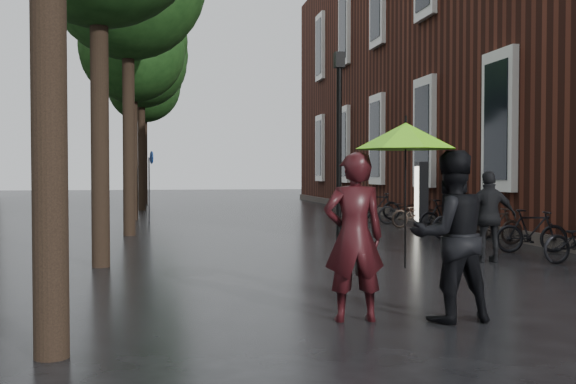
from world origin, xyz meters
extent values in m
plane|color=black|center=(0.00, 0.00, 0.00)|extent=(120.00, 120.00, 0.00)
cube|color=#38160F|center=(10.50, 19.50, 6.00)|extent=(10.00, 33.00, 12.00)
cube|color=silver|center=(5.45, 10.50, 3.00)|extent=(0.25, 1.60, 3.60)
cube|color=black|center=(5.35, 10.50, 3.00)|extent=(0.10, 1.20, 3.00)
cube|color=silver|center=(5.45, 15.50, 3.00)|extent=(0.25, 1.60, 3.60)
cube|color=black|center=(5.35, 15.50, 3.00)|extent=(0.10, 1.20, 3.00)
cube|color=silver|center=(5.45, 20.50, 3.00)|extent=(0.25, 1.60, 3.60)
cube|color=black|center=(5.35, 20.50, 3.00)|extent=(0.10, 1.20, 3.00)
cube|color=silver|center=(5.45, 20.50, 8.50)|extent=(0.25, 1.60, 3.60)
cube|color=black|center=(5.35, 20.50, 8.50)|extent=(0.10, 1.20, 3.00)
cube|color=silver|center=(5.45, 25.50, 3.00)|extent=(0.25, 1.60, 3.60)
cube|color=black|center=(5.35, 25.50, 3.00)|extent=(0.10, 1.20, 3.00)
cube|color=silver|center=(5.45, 25.50, 8.50)|extent=(0.25, 1.60, 3.60)
cube|color=black|center=(5.35, 25.50, 8.50)|extent=(0.10, 1.20, 3.00)
cube|color=silver|center=(5.45, 30.50, 3.00)|extent=(0.25, 1.60, 3.60)
cube|color=black|center=(5.35, 30.50, 3.00)|extent=(0.10, 1.20, 3.00)
cube|color=silver|center=(5.45, 30.50, 8.50)|extent=(0.25, 1.60, 3.60)
cube|color=black|center=(5.35, 30.50, 8.50)|extent=(0.10, 1.20, 3.00)
cube|color=#3F3833|center=(5.60, 19.50, 0.15)|extent=(0.40, 33.00, 0.30)
cylinder|color=black|center=(-4.00, 1.00, 2.34)|extent=(0.32, 0.32, 4.68)
cylinder|color=black|center=(-4.10, 7.00, 2.25)|extent=(0.32, 0.32, 4.51)
cylinder|color=black|center=(-3.90, 13.00, 2.48)|extent=(0.32, 0.32, 4.95)
cylinder|color=black|center=(-4.05, 19.00, 2.20)|extent=(0.32, 0.32, 4.40)
cylinder|color=black|center=(-3.95, 25.00, 2.39)|extent=(0.32, 0.32, 4.79)
cylinder|color=black|center=(-4.00, 31.00, 2.28)|extent=(0.32, 0.32, 4.57)
imported|color=black|center=(-0.86, 1.97, 0.96)|extent=(0.72, 0.50, 1.93)
imported|color=black|center=(0.22, 1.77, 0.97)|extent=(0.99, 0.80, 1.95)
cylinder|color=black|center=(-0.26, 1.94, 1.35)|extent=(0.02, 0.02, 1.52)
cone|color=#6DE418|center=(-0.26, 1.94, 2.11)|extent=(1.19, 1.19, 0.30)
cylinder|color=black|center=(-0.26, 1.94, 2.31)|extent=(0.02, 0.02, 0.08)
imported|color=black|center=(3.05, 6.36, 0.86)|extent=(1.06, 0.56, 1.72)
imported|color=black|center=(4.62, 7.55, 0.46)|extent=(1.58, 0.69, 0.92)
imported|color=black|center=(4.51, 8.99, 0.45)|extent=(1.53, 0.53, 0.90)
imported|color=black|center=(4.50, 10.48, 0.47)|extent=(1.81, 0.68, 0.94)
imported|color=black|center=(4.72, 12.26, 0.46)|extent=(1.58, 0.57, 0.93)
imported|color=black|center=(4.55, 14.06, 0.43)|extent=(1.73, 0.89, 0.87)
imported|color=black|center=(4.74, 15.47, 0.46)|extent=(1.81, 0.80, 0.92)
imported|color=black|center=(4.40, 17.32, 0.51)|extent=(1.71, 0.56, 1.01)
cube|color=black|center=(4.70, 13.92, 1.00)|extent=(0.27, 1.33, 2.00)
cube|color=white|center=(4.55, 13.92, 1.05)|extent=(0.04, 1.11, 1.64)
cylinder|color=black|center=(1.31, 10.87, 2.18)|extent=(0.13, 0.13, 4.37)
cube|color=black|center=(1.31, 10.87, 4.48)|extent=(0.24, 0.24, 0.38)
sphere|color=#FFE5B2|center=(1.31, 10.87, 4.48)|extent=(0.20, 0.20, 0.20)
cylinder|color=#262628|center=(-3.49, 18.12, 1.10)|extent=(0.05, 0.05, 2.19)
cylinder|color=navy|center=(-3.40, 18.12, 2.19)|extent=(0.03, 0.44, 0.44)
camera|label=1|loc=(-2.98, -5.39, 1.70)|focal=42.00mm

